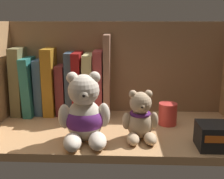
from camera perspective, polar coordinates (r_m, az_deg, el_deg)
shelf_board at (r=78.30cm, az=0.52°, el=-8.63°), size 66.17×31.17×2.00cm
shelf_back_panel at (r=89.81cm, az=0.89°, el=3.84°), size 68.57×1.20×30.46cm
book_0 at (r=93.35cm, az=-17.92°, el=1.77°), size 3.68×12.23×20.86cm
book_1 at (r=92.56cm, az=-15.91°, el=0.87°), size 3.16×13.82×17.88cm
book_2 at (r=91.74cm, az=-14.12°, el=0.65°), size 2.48×9.15×17.11cm
book_3 at (r=90.48cm, az=-12.19°, el=1.70°), size 3.26×11.18×20.59cm
book_4 at (r=90.27cm, az=-10.04°, el=0.10°), size 2.62×9.01×15.43cm
book_5 at (r=89.26cm, az=-8.35°, el=1.32°), size 2.10×9.40×19.42cm
book_6 at (r=88.77cm, az=-6.65°, el=1.36°), size 2.43×13.87×19.58cm
book_7 at (r=88.41cm, az=-4.71°, el=1.18°), size 3.48×14.42×19.15cm
book_8 at (r=87.98cm, az=-2.70°, el=1.44°), size 2.75×10.19×19.95cm
book_9 at (r=87.28cm, az=-0.94°, el=2.97°), size 1.89×11.29×24.76cm
teddy_bear_larger at (r=68.42cm, az=-5.61°, el=-5.15°), size 12.77×13.56×17.26cm
teddy_bear_smaller at (r=70.15cm, az=5.75°, el=-5.92°), size 9.16×9.35×12.49cm
pillar_candle at (r=81.64cm, az=11.18°, el=-4.85°), size 5.15×5.15×6.21cm
small_product_box at (r=70.49cm, az=20.46°, el=-8.79°), size 9.07×7.31×5.83cm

